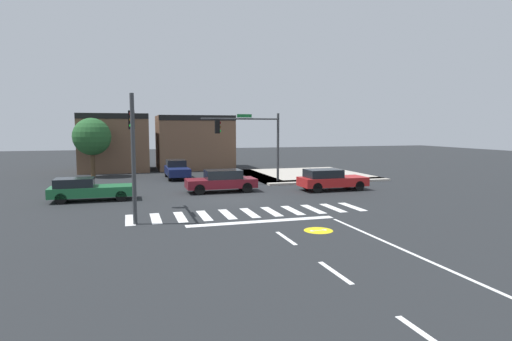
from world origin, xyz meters
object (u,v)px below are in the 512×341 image
car_green (88,189)px  car_maroon (222,181)px  car_red (330,179)px  car_navy (177,169)px  traffic_signal_northeast (250,134)px  traffic_signal_southwest (132,135)px  roadside_tree (92,137)px

car_green → car_maroon: 8.06m
car_red → car_navy: 13.20m
traffic_signal_northeast → car_navy: (-4.77, 5.08, -2.90)m
traffic_signal_southwest → roadside_tree: bearing=9.9°
car_red → roadside_tree: (-15.68, 12.77, 2.65)m
traffic_signal_southwest → car_maroon: size_ratio=1.25×
traffic_signal_northeast → car_maroon: 5.18m
car_red → roadside_tree: size_ratio=0.90×
traffic_signal_northeast → car_red: bearing=132.9°
car_maroon → car_navy: car_navy is taller
traffic_signal_southwest → roadside_tree: traffic_signal_southwest is taller
traffic_signal_southwest → roadside_tree: (-3.08, 17.70, -0.46)m
traffic_signal_southwest → car_green: (-2.46, 5.18, -3.17)m
traffic_signal_southwest → car_navy: bearing=-13.8°
car_navy → roadside_tree: (-6.67, 3.13, 2.63)m
car_maroon → traffic_signal_southwest: bearing=-131.4°
car_navy → car_maroon: bearing=13.2°
traffic_signal_southwest → car_green: 6.55m
traffic_signal_southwest → car_red: 13.88m
car_maroon → car_red: (7.07, -1.33, -0.01)m
car_green → car_navy: car_navy is taller
traffic_signal_southwest → car_navy: 15.32m
car_red → car_navy: bearing=133.1°
traffic_signal_southwest → car_navy: size_ratio=1.28×
car_red → roadside_tree: roadside_tree is taller
car_green → car_navy: 11.17m
car_navy → roadside_tree: size_ratio=0.88×
traffic_signal_northeast → car_navy: 7.55m
traffic_signal_southwest → car_red: bearing=-68.6°
traffic_signal_southwest → car_navy: traffic_signal_southwest is taller
car_maroon → roadside_tree: 14.56m
car_maroon → car_navy: (-1.95, 8.31, 0.01)m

